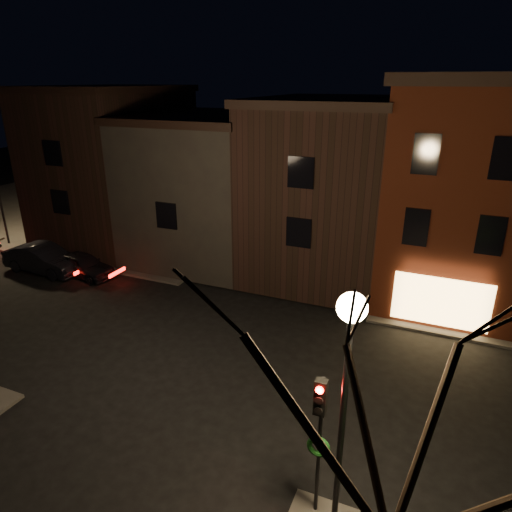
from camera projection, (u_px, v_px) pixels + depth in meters
The scene contains 11 objects.
ground at pixel (218, 355), 18.37m from camera, with size 120.00×120.00×0.00m, color black.
sidewalk_far_left at pixel (127, 197), 42.81m from camera, with size 30.00×30.00×0.12m, color #2D2B28.
corner_building at pixel (457, 191), 21.64m from camera, with size 6.50×8.50×10.50m.
row_building_a at pixel (328, 187), 25.09m from camera, with size 7.30×10.30×9.40m.
row_building_b at pixel (212, 185), 27.91m from camera, with size 7.80×10.30×8.40m.
row_building_c at pixel (115, 165), 30.29m from camera, with size 7.30×10.30×9.90m.
street_lamp_near at pixel (348, 357), 9.09m from camera, with size 0.60×0.60×6.48m.
traffic_signal at pixel (319, 427), 10.59m from camera, with size 0.58×0.38×4.05m.
bare_tree_right at pixel (409, 415), 6.12m from camera, with size 6.40×6.40×8.50m.
parked_car_a at pixel (83, 265), 25.52m from camera, with size 1.58×3.92×1.34m, color black.
parked_car_b at pixel (44, 259), 25.98m from camera, with size 1.70×4.87×1.61m, color black.
Camera 1 is at (7.54, -13.85, 10.36)m, focal length 32.00 mm.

